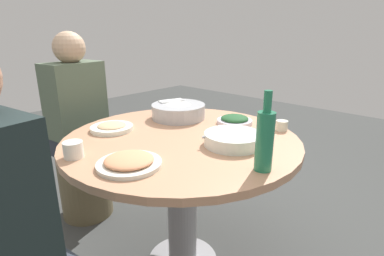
{
  "coord_description": "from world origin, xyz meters",
  "views": [
    {
      "loc": [
        0.97,
        -0.97,
        1.23
      ],
      "look_at": [
        0.0,
        0.07,
        0.77
      ],
      "focal_mm": 28.4,
      "sensor_mm": 36.0,
      "label": 1
    }
  ],
  "objects": [
    {
      "name": "round_dining_table",
      "position": [
        0.0,
        0.0,
        0.59
      ],
      "size": [
        1.12,
        1.12,
        0.74
      ],
      "color": "#99999E",
      "rests_on": "ground"
    },
    {
      "name": "dish_shrimp",
      "position": [
        0.09,
        -0.37,
        0.76
      ],
      "size": [
        0.25,
        0.25,
        0.04
      ],
      "color": "silver",
      "rests_on": "round_dining_table"
    },
    {
      "name": "tea_cup_near",
      "position": [
        -0.14,
        -0.47,
        0.78
      ],
      "size": [
        0.08,
        0.08,
        0.07
      ],
      "primitive_type": "cylinder",
      "color": "white",
      "rests_on": "round_dining_table"
    },
    {
      "name": "dish_noodles",
      "position": [
        -0.33,
        -0.17,
        0.76
      ],
      "size": [
        0.21,
        0.21,
        0.04
      ],
      "color": "white",
      "rests_on": "round_dining_table"
    },
    {
      "name": "rice_bowl",
      "position": [
        -0.24,
        0.22,
        0.79
      ],
      "size": [
        0.31,
        0.31,
        0.09
      ],
      "color": "#B2B5BA",
      "rests_on": "round_dining_table"
    },
    {
      "name": "dish_greens",
      "position": [
        0.06,
        0.35,
        0.76
      ],
      "size": [
        0.19,
        0.19,
        0.05
      ],
      "color": "silver",
      "rests_on": "round_dining_table"
    },
    {
      "name": "diner_right",
      "position": [
        -0.83,
        -0.1,
        0.78
      ],
      "size": [
        0.38,
        0.36,
        0.76
      ],
      "color": "#2D333D",
      "rests_on": "stool_for_diner_right"
    },
    {
      "name": "tea_cup_far",
      "position": [
        0.31,
        0.42,
        0.77
      ],
      "size": [
        0.06,
        0.06,
        0.05
      ],
      "primitive_type": "cylinder",
      "color": "silver",
      "rests_on": "round_dining_table"
    },
    {
      "name": "stool_for_diner_right",
      "position": [
        -0.83,
        -0.1,
        0.23
      ],
      "size": [
        0.34,
        0.34,
        0.47
      ],
      "primitive_type": "cylinder",
      "color": "brown",
      "rests_on": "ground"
    },
    {
      "name": "green_bottle",
      "position": [
        0.47,
        -0.05,
        0.86
      ],
      "size": [
        0.06,
        0.06,
        0.29
      ],
      "color": "#247953",
      "rests_on": "round_dining_table"
    },
    {
      "name": "soup_bowl",
      "position": [
        0.25,
        0.08,
        0.77
      ],
      "size": [
        0.26,
        0.26,
        0.06
      ],
      "color": "white",
      "rests_on": "round_dining_table"
    }
  ]
}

